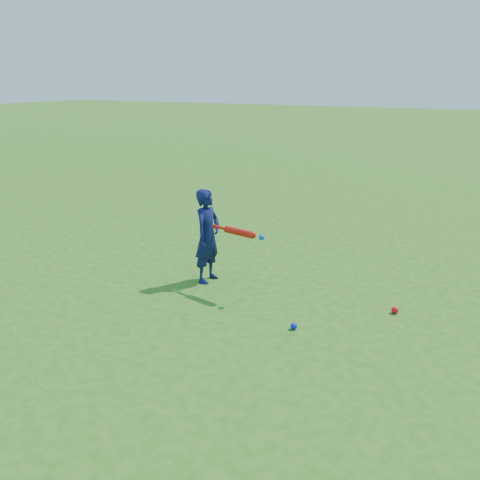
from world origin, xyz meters
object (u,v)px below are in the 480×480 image
Objects in this scene: child at (208,236)px; ground_ball_red at (395,310)px; bat_swing at (241,233)px; ground_ball_blue at (294,326)px.

ground_ball_red is (2.20, 0.10, -0.52)m from child.
child is at bearing 175.36° from bat_swing.
ground_ball_blue is at bearing -116.26° from child.
ground_ball_red is at bearing 21.20° from bat_swing.
child is 1.68m from ground_ball_blue.
bat_swing is (-0.88, 0.57, 0.68)m from ground_ball_blue.
ground_ball_blue is (1.42, -0.73, -0.53)m from child.
ground_ball_blue is at bearing -133.24° from ground_ball_red.
bat_swing is at bearing 147.09° from ground_ball_blue.
ground_ball_blue is at bearing -20.75° from bat_swing.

